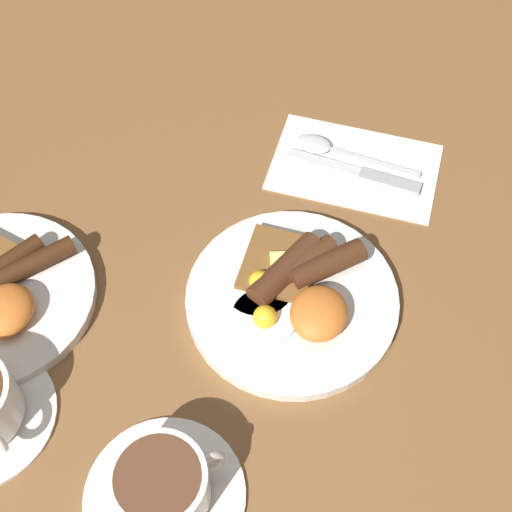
# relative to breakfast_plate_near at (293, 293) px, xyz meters

# --- Properties ---
(ground_plane) EXTENTS (3.00, 3.00, 0.00)m
(ground_plane) POSITION_rel_breakfast_plate_near_xyz_m (-0.00, -0.00, -0.02)
(ground_plane) COLOR brown
(breakfast_plate_near) EXTENTS (0.24, 0.24, 0.05)m
(breakfast_plate_near) POSITION_rel_breakfast_plate_near_xyz_m (0.00, 0.00, 0.00)
(breakfast_plate_near) COLOR silver
(breakfast_plate_near) RESTS_ON ground_plane
(teacup_near) EXTENTS (0.16, 0.16, 0.06)m
(teacup_near) POSITION_rel_breakfast_plate_near_xyz_m (-0.25, 0.06, 0.01)
(teacup_near) COLOR silver
(teacup_near) RESTS_ON ground_plane
(napkin) EXTENTS (0.14, 0.21, 0.01)m
(napkin) POSITION_rel_breakfast_plate_near_xyz_m (0.21, -0.02, -0.01)
(napkin) COLOR white
(napkin) RESTS_ON ground_plane
(knife) EXTENTS (0.03, 0.18, 0.01)m
(knife) POSITION_rel_breakfast_plate_near_xyz_m (0.20, -0.03, -0.01)
(knife) COLOR silver
(knife) RESTS_ON napkin
(spoon) EXTENTS (0.04, 0.17, 0.01)m
(spoon) POSITION_rel_breakfast_plate_near_xyz_m (0.23, 0.02, -0.01)
(spoon) COLOR silver
(spoon) RESTS_ON napkin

